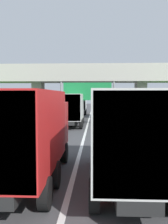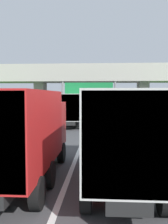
% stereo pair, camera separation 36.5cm
% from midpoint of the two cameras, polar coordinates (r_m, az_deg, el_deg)
% --- Properties ---
extents(lane_centre_stripe, '(0.20, 91.01, 0.01)m').
position_cam_midpoint_polar(lane_centre_stripe, '(27.29, 1.48, -3.08)').
color(lane_centre_stripe, white).
rests_on(lane_centre_stripe, ground).
extents(overpass_bridge, '(40.00, 4.80, 7.26)m').
position_cam_midpoint_polar(overpass_bridge, '(33.53, 1.93, 7.46)').
color(overpass_bridge, '#ADA89E').
rests_on(overpass_bridge, ground).
extents(overhead_highway_sign, '(5.88, 0.18, 4.76)m').
position_cam_midpoint_polar(overhead_highway_sign, '(26.98, 1.48, 4.19)').
color(overhead_highway_sign, slate).
rests_on(overhead_highway_sign, ground).
extents(truck_red, '(2.44, 7.30, 3.44)m').
position_cam_midpoint_polar(truck_red, '(9.61, -12.51, -4.29)').
color(truck_red, black).
rests_on(truck_red, ground).
extents(truck_blue, '(2.44, 7.30, 3.44)m').
position_cam_midpoint_polar(truck_blue, '(9.17, 9.15, -4.64)').
color(truck_blue, black).
rests_on(truck_blue, ground).
extents(truck_black, '(2.44, 7.30, 3.44)m').
position_cam_midpoint_polar(truck_black, '(26.44, -2.07, 0.90)').
color(truck_black, black).
rests_on(truck_black, ground).
extents(truck_orange, '(2.44, 7.30, 3.44)m').
position_cam_midpoint_polar(truck_orange, '(43.66, -0.17, 2.05)').
color(truck_orange, black).
rests_on(truck_orange, ground).
extents(car_white, '(1.86, 4.10, 1.72)m').
position_cam_midpoint_polar(car_white, '(25.53, 12.03, -1.71)').
color(car_white, silver).
rests_on(car_white, ground).
extents(construction_barrel_3, '(0.57, 0.57, 0.90)m').
position_cam_midpoint_polar(construction_barrel_3, '(25.40, -13.95, -2.67)').
color(construction_barrel_3, orange).
rests_on(construction_barrel_3, ground).
extents(construction_barrel_4, '(0.57, 0.57, 0.90)m').
position_cam_midpoint_polar(construction_barrel_4, '(30.31, -10.99, -1.59)').
color(construction_barrel_4, orange).
rests_on(construction_barrel_4, ground).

